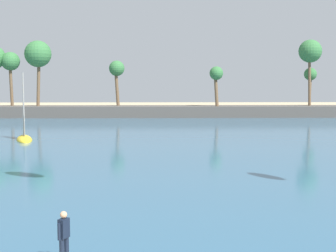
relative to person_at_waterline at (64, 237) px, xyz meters
name	(u,v)px	position (x,y,z in m)	size (l,w,h in m)	color
sea	(152,123)	(2.29, 51.90, -0.86)	(220.00, 103.07, 0.06)	#33607F
palm_headland	(133,100)	(-0.85, 63.56, 1.85)	(106.59, 6.00, 12.38)	#514C47
person_at_waterline	(64,237)	(0.00, 0.00, 0.00)	(0.33, 0.50, 1.67)	#141E33
sailboat_near_shore	(24,134)	(-9.68, 31.79, -0.22)	(2.76, 4.92, 6.83)	yellow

